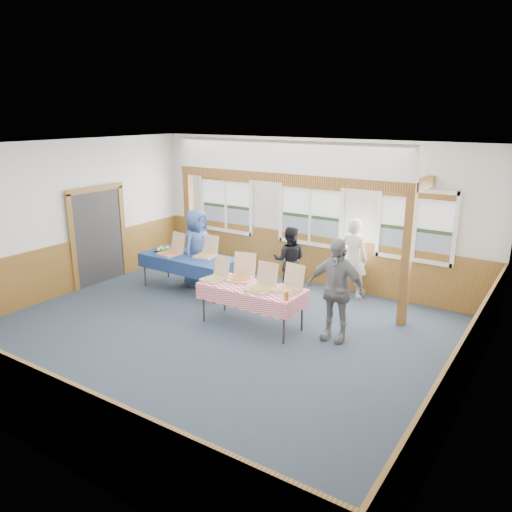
{
  "coord_description": "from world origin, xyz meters",
  "views": [
    {
      "loc": [
        4.9,
        -6.19,
        3.72
      ],
      "look_at": [
        0.18,
        1.0,
        1.24
      ],
      "focal_mm": 35.0,
      "sensor_mm": 36.0,
      "label": 1
    }
  ],
  "objects_px": {
    "man_blue": "(197,248)",
    "person_grey": "(335,290)",
    "table_right": "(252,289)",
    "table_left": "(189,258)",
    "woman_black": "(289,260)",
    "woman_white": "(353,258)"
  },
  "relations": [
    {
      "from": "table_left",
      "to": "woman_black",
      "type": "xyz_separation_m",
      "value": [
        1.9,
        1.02,
        0.01
      ]
    },
    {
      "from": "woman_white",
      "to": "woman_black",
      "type": "distance_m",
      "value": 1.32
    },
    {
      "from": "table_left",
      "to": "woman_white",
      "type": "distance_m",
      "value": 3.47
    },
    {
      "from": "man_blue",
      "to": "woman_black",
      "type": "bearing_deg",
      "value": -75.17
    },
    {
      "from": "man_blue",
      "to": "person_grey",
      "type": "distance_m",
      "value": 3.83
    },
    {
      "from": "table_left",
      "to": "person_grey",
      "type": "height_order",
      "value": "person_grey"
    },
    {
      "from": "woman_white",
      "to": "woman_black",
      "type": "bearing_deg",
      "value": 20.66
    },
    {
      "from": "table_left",
      "to": "man_blue",
      "type": "xyz_separation_m",
      "value": [
        -0.06,
        0.35,
        0.15
      ]
    },
    {
      "from": "table_left",
      "to": "person_grey",
      "type": "xyz_separation_m",
      "value": [
        3.66,
        -0.54,
        0.18
      ]
    },
    {
      "from": "person_grey",
      "to": "table_right",
      "type": "bearing_deg",
      "value": -169.05
    },
    {
      "from": "table_right",
      "to": "person_grey",
      "type": "height_order",
      "value": "person_grey"
    },
    {
      "from": "woman_white",
      "to": "woman_black",
      "type": "relative_size",
      "value": 1.16
    },
    {
      "from": "table_left",
      "to": "woman_black",
      "type": "height_order",
      "value": "woman_black"
    },
    {
      "from": "man_blue",
      "to": "woman_white",
      "type": "bearing_deg",
      "value": -74.04
    },
    {
      "from": "woman_black",
      "to": "table_left",
      "type": "bearing_deg",
      "value": 4.21
    },
    {
      "from": "woman_black",
      "to": "man_blue",
      "type": "xyz_separation_m",
      "value": [
        -1.96,
        -0.67,
        0.14
      ]
    },
    {
      "from": "woman_black",
      "to": "table_right",
      "type": "bearing_deg",
      "value": 75.2
    },
    {
      "from": "woman_white",
      "to": "table_right",
      "type": "bearing_deg",
      "value": 67.88
    },
    {
      "from": "table_left",
      "to": "man_blue",
      "type": "bearing_deg",
      "value": 114.95
    },
    {
      "from": "person_grey",
      "to": "woman_black",
      "type": "bearing_deg",
      "value": 136.71
    },
    {
      "from": "woman_white",
      "to": "man_blue",
      "type": "relative_size",
      "value": 0.98
    },
    {
      "from": "table_right",
      "to": "woman_white",
      "type": "distance_m",
      "value": 2.55
    }
  ]
}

